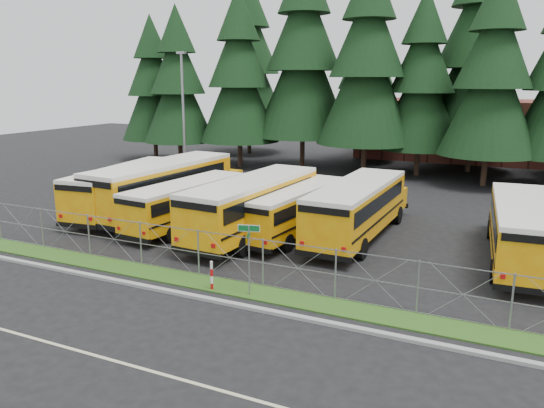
{
  "coord_description": "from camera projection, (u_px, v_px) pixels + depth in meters",
  "views": [
    {
      "loc": [
        10.71,
        -18.79,
        8.05
      ],
      "look_at": [
        0.06,
        4.0,
        2.13
      ],
      "focal_mm": 35.0,
      "sensor_mm": 36.0,
      "label": 1
    }
  ],
  "objects": [
    {
      "name": "ground",
      "position": [
        231.0,
        271.0,
        22.83
      ],
      "size": [
        120.0,
        120.0,
        0.0
      ],
      "primitive_type": "plane",
      "color": "black",
      "rests_on": "ground"
    },
    {
      "name": "curb",
      "position": [
        191.0,
        296.0,
        20.08
      ],
      "size": [
        50.0,
        0.25,
        0.12
      ],
      "primitive_type": "cube",
      "color": "gray",
      "rests_on": "ground"
    },
    {
      "name": "grass_verge",
      "position": [
        211.0,
        284.0,
        21.32
      ],
      "size": [
        50.0,
        1.4,
        0.06
      ],
      "primitive_type": "cube",
      "color": "#204313",
      "rests_on": "ground"
    },
    {
      "name": "road_lane_line",
      "position": [
        100.0,
        357.0,
        15.77
      ],
      "size": [
        50.0,
        0.12,
        0.01
      ],
      "primitive_type": "cube",
      "color": "beige",
      "rests_on": "ground"
    },
    {
      "name": "chainlink_fence",
      "position": [
        219.0,
        256.0,
        21.72
      ],
      "size": [
        44.0,
        0.1,
        2.0
      ],
      "primitive_type": null,
      "color": "gray",
      "rests_on": "ground"
    },
    {
      "name": "brick_building",
      "position": [
        470.0,
        129.0,
        54.95
      ],
      "size": [
        22.0,
        10.0,
        6.0
      ],
      "primitive_type": "cube",
      "color": "brown",
      "rests_on": "ground"
    },
    {
      "name": "bus_1",
      "position": [
        130.0,
        190.0,
        32.4
      ],
      "size": [
        3.8,
        11.32,
        2.91
      ],
      "primitive_type": null,
      "rotation": [
        0.0,
        0.0,
        0.11
      ],
      "color": "orange",
      "rests_on": "ground"
    },
    {
      "name": "bus_2",
      "position": [
        167.0,
        188.0,
        32.19
      ],
      "size": [
        3.86,
        12.62,
        3.26
      ],
      "primitive_type": null,
      "rotation": [
        0.0,
        0.0,
        -0.07
      ],
      "color": "orange",
      "rests_on": "ground"
    },
    {
      "name": "bus_3",
      "position": [
        190.0,
        204.0,
        29.48
      ],
      "size": [
        3.29,
        10.03,
        2.58
      ],
      "primitive_type": null,
      "rotation": [
        0.0,
        0.0,
        -0.1
      ],
      "color": "orange",
      "rests_on": "ground"
    },
    {
      "name": "bus_4",
      "position": [
        257.0,
        207.0,
        27.83
      ],
      "size": [
        3.57,
        11.91,
        3.08
      ],
      "primitive_type": null,
      "rotation": [
        0.0,
        0.0,
        -0.07
      ],
      "color": "orange",
      "rests_on": "ground"
    },
    {
      "name": "bus_5",
      "position": [
        297.0,
        211.0,
        28.0
      ],
      "size": [
        3.37,
        10.08,
        2.59
      ],
      "primitive_type": null,
      "rotation": [
        0.0,
        0.0,
        -0.11
      ],
      "color": "orange",
      "rests_on": "ground"
    },
    {
      "name": "bus_6",
      "position": [
        359.0,
        210.0,
        27.37
      ],
      "size": [
        2.96,
        11.35,
        2.96
      ],
      "primitive_type": null,
      "rotation": [
        0.0,
        0.0,
        -0.03
      ],
      "color": "orange",
      "rests_on": "ground"
    },
    {
      "name": "bus_east",
      "position": [
        522.0,
        232.0,
        23.65
      ],
      "size": [
        3.36,
        11.01,
        2.85
      ],
      "primitive_type": null,
      "rotation": [
        0.0,
        0.0,
        0.07
      ],
      "color": "orange",
      "rests_on": "ground"
    },
    {
      "name": "street_sign",
      "position": [
        249.0,
        245.0,
        19.77
      ],
      "size": [
        0.81,
        0.54,
        2.81
      ],
      "color": "gray",
      "rests_on": "ground"
    },
    {
      "name": "striped_bollard",
      "position": [
        212.0,
        276.0,
        20.61
      ],
      "size": [
        0.11,
        0.11,
        1.2
      ],
      "primitive_type": "cylinder",
      "color": "#B20C0C",
      "rests_on": "ground"
    },
    {
      "name": "light_standard",
      "position": [
        183.0,
        113.0,
        41.41
      ],
      "size": [
        0.7,
        0.35,
        10.14
      ],
      "color": "gray",
      "rests_on": "ground"
    },
    {
      "name": "conifer_0",
      "position": [
        153.0,
        89.0,
        53.17
      ],
      "size": [
        6.49,
        6.49,
        14.35
      ],
      "primitive_type": null,
      "color": "black",
      "rests_on": "ground"
    },
    {
      "name": "conifer_1",
      "position": [
        178.0,
        86.0,
        50.27
      ],
      "size": [
        6.74,
        6.74,
        14.91
      ],
      "primitive_type": null,
      "color": "black",
      "rests_on": "ground"
    },
    {
      "name": "conifer_2",
      "position": [
        239.0,
        78.0,
        48.56
      ],
      "size": [
        7.37,
        7.37,
        16.29
      ],
      "primitive_type": null,
      "color": "black",
      "rests_on": "ground"
    },
    {
      "name": "conifer_3",
      "position": [
        303.0,
        60.0,
        47.92
      ],
      "size": [
        8.85,
        8.85,
        19.57
      ],
      "primitive_type": null,
      "color": "black",
      "rests_on": "ground"
    },
    {
      "name": "conifer_4",
      "position": [
        367.0,
        66.0,
        44.13
      ],
      "size": [
        8.25,
        8.25,
        18.25
      ],
      "primitive_type": null,
      "color": "black",
      "rests_on": "ground"
    },
    {
      "name": "conifer_5",
      "position": [
        422.0,
        83.0,
        44.1
      ],
      "size": [
        6.99,
        6.99,
        15.47
      ],
      "primitive_type": null,
      "color": "black",
      "rests_on": "ground"
    },
    {
      "name": "conifer_6",
      "position": [
        493.0,
        78.0,
        39.4
      ],
      "size": [
        7.4,
        7.4,
        16.37
      ],
      "primitive_type": null,
      "color": "black",
      "rests_on": "ground"
    },
    {
      "name": "conifer_10",
      "position": [
        248.0,
        65.0,
        57.48
      ],
      "size": [
        8.66,
        8.66,
        19.15
      ],
      "primitive_type": null,
      "color": "black",
      "rests_on": "ground"
    },
    {
      "name": "conifer_11",
      "position": [
        366.0,
        81.0,
        51.52
      ],
      "size": [
        7.16,
        7.16,
        15.84
      ],
      "primitive_type": null,
      "color": "black",
      "rests_on": "ground"
    },
    {
      "name": "conifer_12",
      "position": [
        477.0,
        56.0,
        45.18
      ],
      "size": [
        9.02,
        9.02,
        19.95
      ],
      "primitive_type": null,
      "color": "black",
      "rests_on": "ground"
    }
  ]
}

